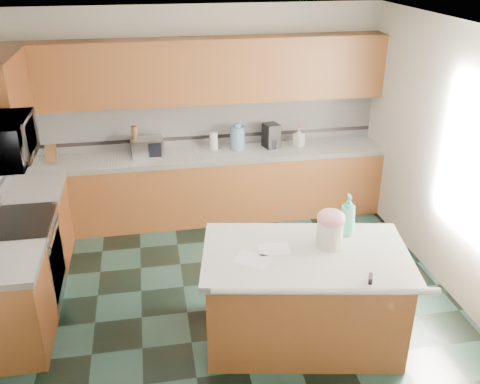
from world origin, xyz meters
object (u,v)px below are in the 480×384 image
object	(u,v)px
knife_block	(51,153)
coffee_maker	(271,136)
treat_jar	(330,234)
toaster_oven	(147,147)
island_top	(306,255)
island_base	(303,299)
soap_bottle_island	(348,215)

from	to	relation	value
knife_block	coffee_maker	size ratio (longest dim) A/B	0.70
treat_jar	knife_block	bearing A→B (deg)	138.37
knife_block	toaster_oven	xyz separation A→B (m)	(1.15, 0.00, 0.00)
island_top	knife_block	bearing A→B (deg)	143.86
island_base	treat_jar	distance (m)	0.66
coffee_maker	island_top	bearing A→B (deg)	-112.65
island_top	knife_block	world-z (taller)	knife_block
island_base	toaster_oven	bearing A→B (deg)	127.08
island_base	toaster_oven	distance (m)	2.97
soap_bottle_island	coffee_maker	xyz separation A→B (m)	(-0.15, 2.38, -0.04)
island_base	knife_block	distance (m)	3.62
island_top	soap_bottle_island	xyz separation A→B (m)	(0.46, 0.25, 0.23)
soap_bottle_island	island_top	bearing A→B (deg)	-141.46
island_base	toaster_oven	size ratio (longest dim) A/B	4.34
island_top	treat_jar	bearing A→B (deg)	28.03
treat_jar	soap_bottle_island	world-z (taller)	soap_bottle_island
soap_bottle_island	toaster_oven	bearing A→B (deg)	136.64
treat_jar	knife_block	xyz separation A→B (m)	(-2.69, 2.52, -0.01)
treat_jar	soap_bottle_island	bearing A→B (deg)	39.76
treat_jar	knife_block	world-z (taller)	treat_jar
coffee_maker	knife_block	bearing A→B (deg)	164.57
knife_block	coffee_maker	world-z (taller)	coffee_maker
treat_jar	coffee_maker	bearing A→B (deg)	89.98
island_base	knife_block	xyz separation A→B (m)	(-2.45, 2.60, 0.60)
soap_bottle_island	coffee_maker	distance (m)	2.38
toaster_oven	coffee_maker	bearing A→B (deg)	-3.78
coffee_maker	toaster_oven	bearing A→B (deg)	165.01
coffee_maker	island_base	bearing A→B (deg)	-112.65
island_base	toaster_oven	xyz separation A→B (m)	(-1.30, 2.60, 0.60)
island_top	soap_bottle_island	world-z (taller)	soap_bottle_island
treat_jar	toaster_oven	bearing A→B (deg)	122.85
knife_block	toaster_oven	distance (m)	1.15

